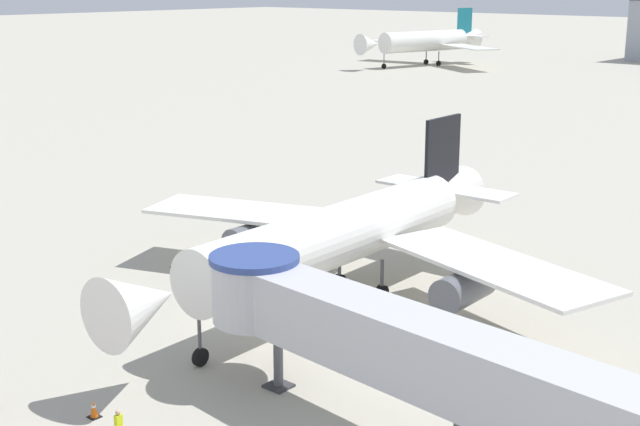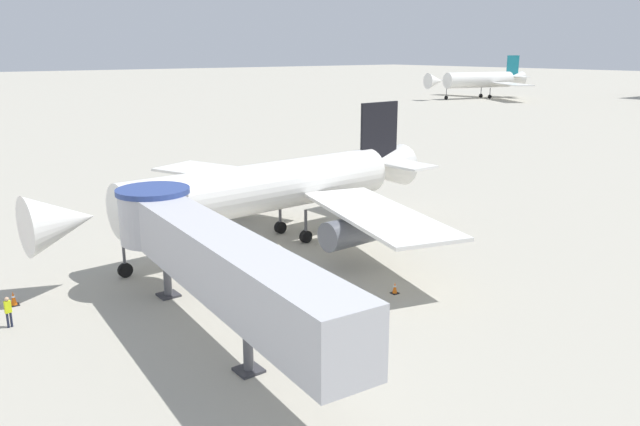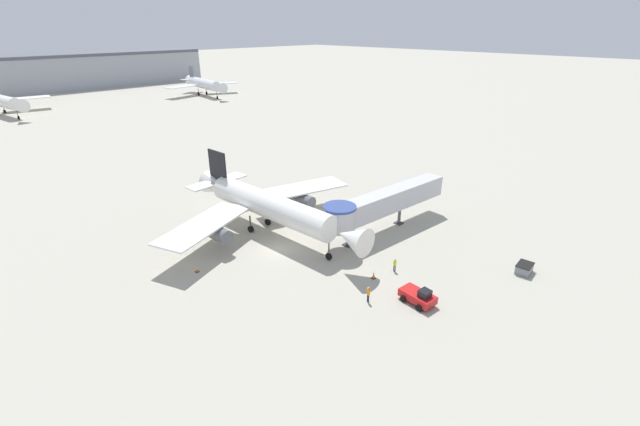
{
  "view_description": "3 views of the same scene",
  "coord_description": "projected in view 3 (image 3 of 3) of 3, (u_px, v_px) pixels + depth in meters",
  "views": [
    {
      "loc": [
        33.16,
        -31.62,
        17.89
      ],
      "look_at": [
        -0.01,
        5.62,
        4.78
      ],
      "focal_mm": 50.0,
      "sensor_mm": 36.0,
      "label": 1
    },
    {
      "loc": [
        38.43,
        -18.19,
        13.43
      ],
      "look_at": [
        7.39,
        5.28,
        3.22
      ],
      "focal_mm": 35.0,
      "sensor_mm": 36.0,
      "label": 2
    },
    {
      "loc": [
        -29.74,
        -37.13,
        26.17
      ],
      "look_at": [
        7.98,
        0.65,
        2.43
      ],
      "focal_mm": 24.0,
      "sensor_mm": 36.0,
      "label": 3
    }
  ],
  "objects": [
    {
      "name": "traffic_cone_port_wing",
      "position": [
        197.0,
        269.0,
        49.02
      ],
      "size": [
        0.42,
        0.42,
        0.69
      ],
      "color": "black",
      "rests_on": "ground_plane"
    },
    {
      "name": "traffic_cone_starboard_wing",
      "position": [
        329.0,
        205.0,
        66.47
      ],
      "size": [
        0.41,
        0.41,
        0.68
      ],
      "color": "black",
      "rests_on": "ground_plane"
    },
    {
      "name": "traffic_cone_near_nose",
      "position": [
        374.0,
        275.0,
        47.78
      ],
      "size": [
        0.49,
        0.49,
        0.8
      ],
      "color": "black",
      "rests_on": "ground_plane"
    },
    {
      "name": "pushback_tug_red",
      "position": [
        418.0,
        296.0,
        43.42
      ],
      "size": [
        2.46,
        3.77,
        1.86
      ],
      "rotation": [
        0.0,
        0.0,
        -0.09
      ],
      "color": "red",
      "rests_on": "ground_plane"
    },
    {
      "name": "ground_crew_marshaller",
      "position": [
        368.0,
        293.0,
        43.46
      ],
      "size": [
        0.29,
        0.39,
        1.8
      ],
      "rotation": [
        0.0,
        0.0,
        4.41
      ],
      "color": "#1E2338",
      "rests_on": "ground_plane"
    },
    {
      "name": "ground_crew_wing_walker",
      "position": [
        395.0,
        264.0,
        48.91
      ],
      "size": [
        0.21,
        0.33,
        1.62
      ],
      "rotation": [
        0.0,
        0.0,
        1.69
      ],
      "color": "#1E2338",
      "rests_on": "ground_plane"
    },
    {
      "name": "jet_bridge",
      "position": [
        380.0,
        204.0,
        56.75
      ],
      "size": [
        21.54,
        4.83,
        5.92
      ],
      "rotation": [
        0.0,
        0.0,
        -0.08
      ],
      "color": "#B7B7BC",
      "rests_on": "ground_plane"
    },
    {
      "name": "background_jet_gray_tail",
      "position": [
        204.0,
        84.0,
        167.23
      ],
      "size": [
        29.98,
        31.35,
        10.34
      ],
      "rotation": [
        0.0,
        0.0,
        -0.12
      ],
      "color": "silver",
      "rests_on": "ground_plane"
    },
    {
      "name": "ground_plane",
      "position": [
        279.0,
        250.0,
        53.84
      ],
      "size": [
        800.0,
        800.0,
        0.0
      ],
      "primitive_type": "plane",
      "color": "#A8A393"
    },
    {
      "name": "main_airplane",
      "position": [
        267.0,
        205.0,
        56.82
      ],
      "size": [
        31.46,
        29.87,
        9.45
      ],
      "rotation": [
        0.0,
        0.0,
        0.05
      ],
      "color": "white",
      "rests_on": "ground_plane"
    },
    {
      "name": "service_container_gray",
      "position": [
        524.0,
        268.0,
        48.82
      ],
      "size": [
        2.4,
        1.8,
        1.08
      ],
      "rotation": [
        0.0,
        0.0,
        0.1
      ],
      "color": "gray",
      "rests_on": "ground_plane"
    },
    {
      "name": "terminal_building",
      "position": [
        39.0,
        73.0,
        175.87
      ],
      "size": [
        137.42,
        20.02,
        14.52
      ],
      "color": "#999EA8",
      "rests_on": "ground_plane"
    }
  ]
}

